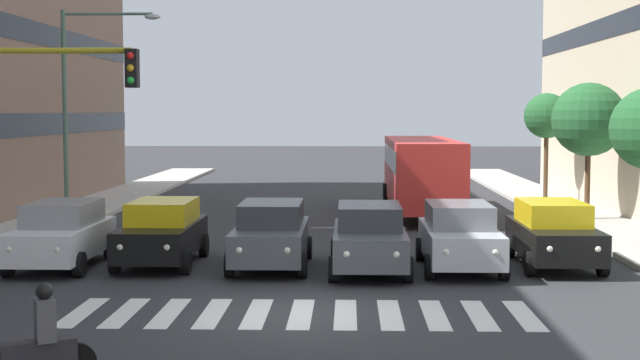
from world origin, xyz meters
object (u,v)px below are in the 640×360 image
(car_0, at_px, (553,233))
(car_3, at_px, (271,234))
(car_1, at_px, (459,236))
(car_2, at_px, (369,237))
(car_4, at_px, (162,232))
(motorcycle_with_rider, at_px, (41,344))
(bus_behind_traffic, at_px, (421,168))
(street_tree_3, at_px, (547,116))
(car_5, at_px, (62,234))
(street_tree_2, at_px, (589,120))
(street_lamp_right, at_px, (81,92))

(car_0, distance_m, car_3, 7.46)
(car_1, height_order, car_2, same)
(car_1, distance_m, car_4, 7.89)
(car_4, distance_m, motorcycle_with_rider, 10.93)
(car_2, xyz_separation_m, bus_behind_traffic, (-2.34, -13.11, 0.97))
(car_3, bearing_deg, street_tree_3, -122.00)
(car_3, relative_size, car_5, 1.00)
(car_2, height_order, motorcycle_with_rider, car_2)
(car_1, xyz_separation_m, street_tree_3, (-5.93, -17.52, 2.99))
(car_1, relative_size, car_3, 1.00)
(car_0, relative_size, car_2, 1.00)
(motorcycle_with_rider, xyz_separation_m, street_tree_3, (-13.38, -27.89, 3.23))
(car_3, distance_m, car_4, 2.98)
(car_1, bearing_deg, car_5, -0.50)
(car_0, distance_m, car_1, 2.62)
(car_1, xyz_separation_m, car_4, (7.87, -0.55, 0.00))
(car_2, xyz_separation_m, car_3, (2.57, -0.55, 0.00))
(car_2, bearing_deg, street_tree_2, -127.71)
(street_tree_3, bearing_deg, motorcycle_with_rider, 64.37)
(car_1, relative_size, motorcycle_with_rider, 2.83)
(car_0, height_order, street_lamp_right, street_lamp_right)
(car_2, height_order, street_lamp_right, street_lamp_right)
(car_0, xyz_separation_m, car_3, (7.45, 0.43, 0.00))
(bus_behind_traffic, relative_size, street_lamp_right, 1.40)
(car_3, relative_size, street_tree_3, 0.93)
(street_lamp_right, bearing_deg, car_4, 119.60)
(car_0, relative_size, street_tree_2, 0.89)
(street_tree_2, bearing_deg, bus_behind_traffic, -22.21)
(car_0, xyz_separation_m, car_5, (12.97, 0.51, 0.00))
(car_1, distance_m, car_3, 4.91)
(street_lamp_right, xyz_separation_m, street_tree_2, (-18.18, -2.04, -0.97))
(car_0, relative_size, car_5, 1.00)
(street_lamp_right, bearing_deg, car_2, 138.91)
(car_0, relative_size, street_tree_3, 0.93)
(car_3, xyz_separation_m, street_tree_3, (-10.84, -17.34, 2.99))
(bus_behind_traffic, bearing_deg, car_2, 79.88)
(street_lamp_right, bearing_deg, street_tree_2, -173.58)
(car_2, distance_m, car_4, 5.60)
(street_lamp_right, relative_size, street_tree_2, 1.49)
(car_4, bearing_deg, car_3, 172.82)
(car_0, bearing_deg, car_2, 11.26)
(car_3, relative_size, car_4, 1.00)
(car_4, distance_m, car_5, 2.60)
(car_3, distance_m, motorcycle_with_rider, 10.86)
(car_2, height_order, street_tree_3, street_tree_3)
(car_3, bearing_deg, car_0, -176.73)
(street_lamp_right, bearing_deg, car_0, 152.60)
(car_2, relative_size, street_tree_2, 0.89)
(car_3, relative_size, motorcycle_with_rider, 2.83)
(car_2, relative_size, car_5, 1.00)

